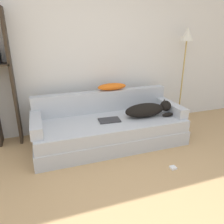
{
  "coord_description": "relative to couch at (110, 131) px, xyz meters",
  "views": [
    {
      "loc": [
        -0.74,
        -1.29,
        1.62
      ],
      "look_at": [
        0.21,
        1.46,
        0.54
      ],
      "focal_mm": 35.0,
      "sensor_mm": 36.0,
      "label": 1
    }
  ],
  "objects": [
    {
      "name": "couch",
      "position": [
        0.0,
        0.0,
        0.0
      ],
      "size": [
        2.22,
        0.92,
        0.39
      ],
      "color": "#B2B7BC",
      "rests_on": "ground_plane"
    },
    {
      "name": "couch_arm_right",
      "position": [
        1.04,
        -0.01,
        0.27
      ],
      "size": [
        0.15,
        0.73,
        0.15
      ],
      "color": "#B2B7BC",
      "rests_on": "couch"
    },
    {
      "name": "power_adapter",
      "position": [
        0.53,
        -0.9,
        -0.18
      ],
      "size": [
        0.07,
        0.07,
        0.03
      ],
      "color": "white",
      "rests_on": "ground_plane"
    },
    {
      "name": "couch_arm_left",
      "position": [
        -1.04,
        -0.01,
        0.27
      ],
      "size": [
        0.15,
        0.73,
        0.15
      ],
      "color": "#B2B7BC",
      "rests_on": "couch"
    },
    {
      "name": "couch_backrest",
      "position": [
        0.0,
        0.39,
        0.37
      ],
      "size": [
        2.18,
        0.15,
        0.34
      ],
      "color": "#B2B7BC",
      "rests_on": "couch"
    },
    {
      "name": "laptop",
      "position": [
        -0.02,
        -0.05,
        0.21
      ],
      "size": [
        0.32,
        0.23,
        0.02
      ],
      "rotation": [
        0.0,
        0.0,
        -0.08
      ],
      "color": "#2D2D30",
      "rests_on": "couch"
    },
    {
      "name": "throw_pillow",
      "position": [
        0.17,
        0.39,
        0.59
      ],
      "size": [
        0.47,
        0.17,
        0.11
      ],
      "color": "orange",
      "rests_on": "couch_backrest"
    },
    {
      "name": "bookshelf",
      "position": [
        -1.44,
        0.53,
        0.86
      ],
      "size": [
        0.33,
        0.26,
        1.92
      ],
      "color": "#2D2319",
      "rests_on": "ground_plane"
    },
    {
      "name": "wall_back",
      "position": [
        -0.21,
        0.71,
        1.16
      ],
      "size": [
        7.88,
        0.06,
        2.7
      ],
      "color": "silver",
      "rests_on": "ground_plane"
    },
    {
      "name": "dog",
      "position": [
        0.59,
        -0.07,
        0.31
      ],
      "size": [
        0.76,
        0.27,
        0.24
      ],
      "color": "black",
      "rests_on": "couch"
    },
    {
      "name": "floor_lamp",
      "position": [
        1.53,
        0.43,
        1.1
      ],
      "size": [
        0.27,
        0.27,
        1.68
      ],
      "color": "tan",
      "rests_on": "ground_plane"
    }
  ]
}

